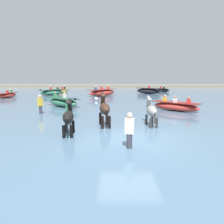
{
  "coord_description": "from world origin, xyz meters",
  "views": [
    {
      "loc": [
        -0.61,
        -8.57,
        2.9
      ],
      "look_at": [
        -0.72,
        3.41,
        0.85
      ],
      "focal_mm": 34.71,
      "sensor_mm": 36.0,
      "label": 1
    }
  ],
  "objects_px": {
    "boat_mid_channel": "(176,106)",
    "boat_far_offshore": "(63,102)",
    "horse_lead_grey": "(151,112)",
    "horse_trailing_dark_bay": "(104,109)",
    "channel_buoy": "(96,99)",
    "boat_near_port": "(52,92)",
    "person_spectator_far": "(69,115)",
    "boat_distant_west": "(149,91)",
    "boat_near_starboard": "(102,93)",
    "boat_mid_outer": "(62,91)",
    "person_wading_close": "(40,106)",
    "boat_distant_east": "(163,90)",
    "person_onlooker_left": "(129,134)",
    "boat_far_inshore": "(7,95)",
    "horse_flank_black": "(69,118)"
  },
  "relations": [
    {
      "from": "horse_flank_black",
      "to": "boat_distant_west",
      "type": "distance_m",
      "value": 22.21
    },
    {
      "from": "person_wading_close",
      "to": "channel_buoy",
      "type": "distance_m",
      "value": 8.27
    },
    {
      "from": "horse_trailing_dark_bay",
      "to": "person_spectator_far",
      "type": "relative_size",
      "value": 1.25
    },
    {
      "from": "boat_near_starboard",
      "to": "boat_distant_east",
      "type": "bearing_deg",
      "value": 37.4
    },
    {
      "from": "person_onlooker_left",
      "to": "person_wading_close",
      "type": "bearing_deg",
      "value": 128.44
    },
    {
      "from": "horse_lead_grey",
      "to": "horse_trailing_dark_bay",
      "type": "distance_m",
      "value": 2.37
    },
    {
      "from": "boat_far_offshore",
      "to": "channel_buoy",
      "type": "relative_size",
      "value": 4.22
    },
    {
      "from": "horse_lead_grey",
      "to": "channel_buoy",
      "type": "height_order",
      "value": "horse_lead_grey"
    },
    {
      "from": "boat_near_port",
      "to": "person_spectator_far",
      "type": "height_order",
      "value": "person_spectator_far"
    },
    {
      "from": "horse_trailing_dark_bay",
      "to": "channel_buoy",
      "type": "height_order",
      "value": "horse_trailing_dark_bay"
    },
    {
      "from": "person_onlooker_left",
      "to": "horse_lead_grey",
      "type": "bearing_deg",
      "value": 68.64
    },
    {
      "from": "boat_far_inshore",
      "to": "person_wading_close",
      "type": "distance_m",
      "value": 12.88
    },
    {
      "from": "boat_mid_outer",
      "to": "person_wading_close",
      "type": "height_order",
      "value": "person_wading_close"
    },
    {
      "from": "boat_distant_east",
      "to": "horse_trailing_dark_bay",
      "type": "bearing_deg",
      "value": -109.45
    },
    {
      "from": "channel_buoy",
      "to": "horse_lead_grey",
      "type": "bearing_deg",
      "value": -71.54
    },
    {
      "from": "horse_trailing_dark_bay",
      "to": "channel_buoy",
      "type": "relative_size",
      "value": 2.54
    },
    {
      "from": "boat_far_inshore",
      "to": "horse_flank_black",
      "type": "bearing_deg",
      "value": -56.48
    },
    {
      "from": "horse_trailing_dark_bay",
      "to": "boat_distant_west",
      "type": "distance_m",
      "value": 20.22
    },
    {
      "from": "horse_lead_grey",
      "to": "boat_distant_east",
      "type": "bearing_deg",
      "value": 75.88
    },
    {
      "from": "boat_mid_outer",
      "to": "boat_mid_channel",
      "type": "height_order",
      "value": "boat_mid_channel"
    },
    {
      "from": "horse_trailing_dark_bay",
      "to": "boat_near_port",
      "type": "height_order",
      "value": "horse_trailing_dark_bay"
    },
    {
      "from": "horse_lead_grey",
      "to": "boat_mid_outer",
      "type": "distance_m",
      "value": 23.22
    },
    {
      "from": "horse_lead_grey",
      "to": "person_spectator_far",
      "type": "relative_size",
      "value": 1.12
    },
    {
      "from": "boat_distant_east",
      "to": "person_wading_close",
      "type": "relative_size",
      "value": 1.68
    },
    {
      "from": "boat_mid_channel",
      "to": "person_onlooker_left",
      "type": "bearing_deg",
      "value": -115.57
    },
    {
      "from": "horse_flank_black",
      "to": "boat_mid_outer",
      "type": "bearing_deg",
      "value": 104.24
    },
    {
      "from": "boat_distant_east",
      "to": "person_onlooker_left",
      "type": "distance_m",
      "value": 27.48
    },
    {
      "from": "boat_far_offshore",
      "to": "channel_buoy",
      "type": "bearing_deg",
      "value": 60.11
    },
    {
      "from": "boat_mid_outer",
      "to": "boat_distant_east",
      "type": "distance_m",
      "value": 15.56
    },
    {
      "from": "person_spectator_far",
      "to": "channel_buoy",
      "type": "height_order",
      "value": "person_spectator_far"
    },
    {
      "from": "horse_lead_grey",
      "to": "horse_trailing_dark_bay",
      "type": "bearing_deg",
      "value": -178.94
    },
    {
      "from": "boat_mid_channel",
      "to": "boat_far_offshore",
      "type": "distance_m",
      "value": 8.95
    },
    {
      "from": "horse_lead_grey",
      "to": "boat_distant_west",
      "type": "relative_size",
      "value": 0.49
    },
    {
      "from": "horse_flank_black",
      "to": "boat_far_offshore",
      "type": "relative_size",
      "value": 0.55
    },
    {
      "from": "boat_distant_west",
      "to": "boat_far_offshore",
      "type": "xyz_separation_m",
      "value": [
        -9.05,
        -12.56,
        -0.03
      ]
    },
    {
      "from": "boat_distant_west",
      "to": "boat_near_starboard",
      "type": "relative_size",
      "value": 0.98
    },
    {
      "from": "boat_distant_east",
      "to": "person_spectator_far",
      "type": "relative_size",
      "value": 1.68
    },
    {
      "from": "person_wading_close",
      "to": "channel_buoy",
      "type": "relative_size",
      "value": 2.04
    },
    {
      "from": "horse_lead_grey",
      "to": "boat_mid_outer",
      "type": "height_order",
      "value": "horse_lead_grey"
    },
    {
      "from": "boat_far_inshore",
      "to": "person_wading_close",
      "type": "bearing_deg",
      "value": -54.85
    },
    {
      "from": "horse_flank_black",
      "to": "boat_mid_outer",
      "type": "distance_m",
      "value": 23.54
    },
    {
      "from": "boat_far_offshore",
      "to": "person_wading_close",
      "type": "height_order",
      "value": "person_wading_close"
    },
    {
      "from": "boat_far_offshore",
      "to": "person_wading_close",
      "type": "distance_m",
      "value": 3.55
    },
    {
      "from": "horse_lead_grey",
      "to": "boat_near_starboard",
      "type": "height_order",
      "value": "horse_lead_grey"
    },
    {
      "from": "boat_mid_outer",
      "to": "boat_near_starboard",
      "type": "relative_size",
      "value": 0.68
    },
    {
      "from": "horse_trailing_dark_bay",
      "to": "boat_mid_channel",
      "type": "bearing_deg",
      "value": 44.34
    },
    {
      "from": "horse_flank_black",
      "to": "boat_distant_east",
      "type": "relative_size",
      "value": 0.68
    },
    {
      "from": "boat_far_offshore",
      "to": "channel_buoy",
      "type": "height_order",
      "value": "boat_far_offshore"
    },
    {
      "from": "boat_distant_west",
      "to": "person_spectator_far",
      "type": "bearing_deg",
      "value": -110.32
    },
    {
      "from": "boat_mid_channel",
      "to": "boat_far_offshore",
      "type": "relative_size",
      "value": 0.98
    }
  ]
}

